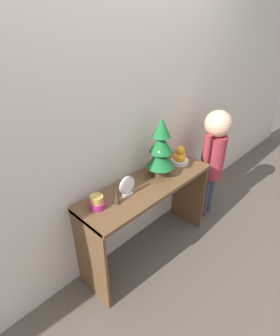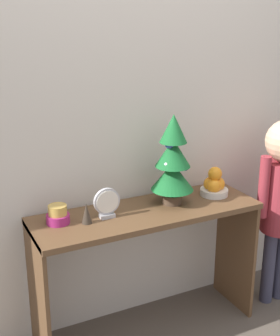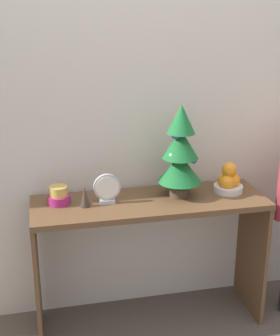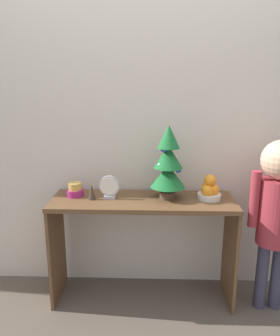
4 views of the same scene
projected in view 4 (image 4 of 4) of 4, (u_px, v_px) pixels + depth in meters
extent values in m
plane|color=brown|center=(142.00, 315.00, 2.13)|extent=(12.00, 12.00, 0.00)
cube|color=beige|center=(144.00, 116.00, 2.25)|extent=(7.00, 0.05, 2.50)
cube|color=brown|center=(143.00, 201.00, 2.15)|extent=(1.21, 0.39, 0.03)
cube|color=brown|center=(57.00, 248.00, 2.25)|extent=(0.02, 0.36, 0.73)
cube|color=brown|center=(230.00, 251.00, 2.21)|extent=(0.02, 0.36, 0.73)
cylinder|color=#4C3828|center=(168.00, 195.00, 2.16)|extent=(0.10, 0.10, 0.05)
cylinder|color=brown|center=(168.00, 188.00, 2.14)|extent=(0.02, 0.02, 0.04)
cone|color=#19662D|center=(168.00, 176.00, 2.12)|extent=(0.23, 0.23, 0.15)
cone|color=#19662D|center=(168.00, 156.00, 2.09)|extent=(0.18, 0.18, 0.15)
cone|color=#19662D|center=(169.00, 137.00, 2.06)|extent=(0.14, 0.14, 0.15)
sphere|color=#2D4CA8|center=(178.00, 170.00, 2.09)|extent=(0.04, 0.04, 0.04)
sphere|color=silver|center=(161.00, 166.00, 2.08)|extent=(0.05, 0.05, 0.05)
sphere|color=#2D4CA8|center=(164.00, 148.00, 2.07)|extent=(0.05, 0.05, 0.05)
cylinder|color=silver|center=(209.00, 196.00, 2.15)|extent=(0.16, 0.16, 0.04)
sphere|color=orange|center=(213.00, 190.00, 2.14)|extent=(0.08, 0.08, 0.08)
sphere|color=orange|center=(207.00, 189.00, 2.16)|extent=(0.08, 0.08, 0.08)
sphere|color=orange|center=(208.00, 191.00, 2.12)|extent=(0.08, 0.08, 0.08)
sphere|color=orange|center=(210.00, 180.00, 2.12)|extent=(0.08, 0.08, 0.08)
cylinder|color=#9E2366|center=(75.00, 193.00, 2.20)|extent=(0.11, 0.11, 0.04)
cylinder|color=gold|center=(75.00, 186.00, 2.19)|extent=(0.09, 0.09, 0.05)
cube|color=#B2B2B7|center=(110.00, 197.00, 2.16)|extent=(0.07, 0.04, 0.02)
cylinder|color=#B2B2B7|center=(109.00, 186.00, 2.14)|extent=(0.14, 0.02, 0.14)
cylinder|color=white|center=(109.00, 186.00, 2.13)|extent=(0.12, 0.00, 0.12)
cone|color=#382D23|center=(92.00, 192.00, 2.13)|extent=(0.05, 0.05, 0.10)
cylinder|color=#38384C|center=(262.00, 275.00, 2.16)|extent=(0.08, 0.08, 0.47)
cylinder|color=#38384C|center=(277.00, 276.00, 2.16)|extent=(0.08, 0.08, 0.47)
cylinder|color=#992D38|center=(276.00, 212.00, 2.05)|extent=(0.22, 0.22, 0.42)
cylinder|color=#992D38|center=(255.00, 199.00, 2.03)|extent=(0.06, 0.06, 0.36)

